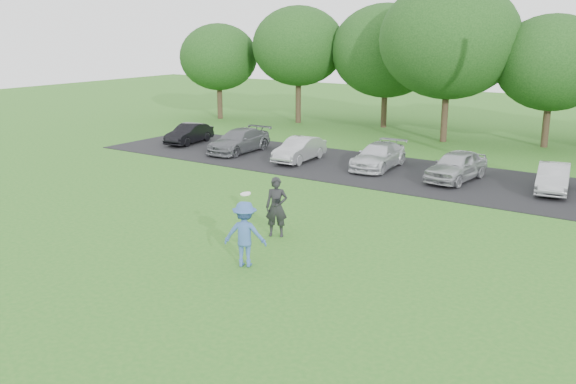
% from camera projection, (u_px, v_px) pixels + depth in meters
% --- Properties ---
extents(ground, '(100.00, 100.00, 0.00)m').
position_uv_depth(ground, '(214.00, 267.00, 16.97)').
color(ground, '#296D1F').
rests_on(ground, ground).
extents(parking_lot, '(32.00, 6.50, 0.03)m').
position_uv_depth(parking_lot, '(413.00, 175.00, 27.36)').
color(parking_lot, black).
rests_on(parking_lot, ground).
extents(frisbee_player, '(1.31, 1.08, 2.10)m').
position_uv_depth(frisbee_player, '(245.00, 234.00, 16.85)').
color(frisbee_player, '#385B9F').
rests_on(frisbee_player, ground).
extents(camera_bystander, '(0.79, 0.69, 1.82)m').
position_uv_depth(camera_bystander, '(277.00, 207.00, 19.25)').
color(camera_bystander, black).
rests_on(camera_bystander, ground).
extents(parked_cars, '(27.63, 4.48, 1.23)m').
position_uv_depth(parked_cars, '(413.00, 161.00, 27.26)').
color(parked_cars, black).
rests_on(parked_cars, parking_lot).
extents(tree_row, '(42.39, 9.85, 8.64)m').
position_uv_depth(tree_row, '(522.00, 51.00, 33.10)').
color(tree_row, '#38281C').
rests_on(tree_row, ground).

